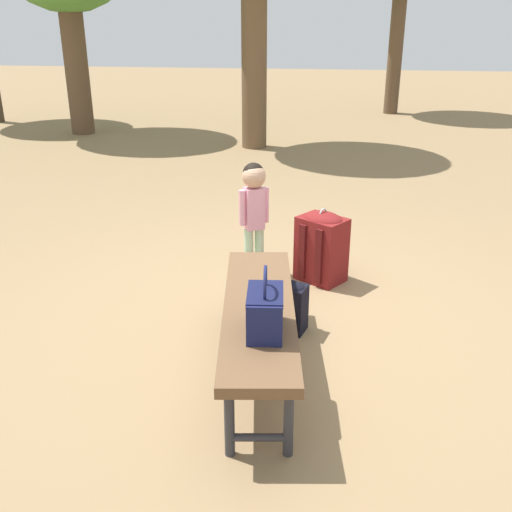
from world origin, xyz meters
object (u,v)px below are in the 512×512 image
Objects in this scene: handbag at (265,310)px; backpack_small at (289,305)px; park_bench at (259,314)px; child_standing at (254,201)px; backpack_large at (322,245)px.

handbag reaches higher than backpack_small.
handbag is (-0.29, -0.07, 0.18)m from park_bench.
child_standing is 0.63m from backpack_large.
child_standing is at bearing 9.89° from handbag.
backpack_small is at bearing -158.16° from child_standing.
child_standing is at bearing 9.10° from park_bench.
backpack_large is 0.87m from backpack_small.
park_bench is 4.45× the size of handbag.
child_standing is (1.73, 0.30, 0.04)m from handbag.
backpack_small is (0.54, -0.13, -0.21)m from park_bench.
park_bench is at bearing 13.77° from handbag.
park_bench is 4.36× the size of backpack_small.
child_standing is (1.44, 0.23, 0.22)m from park_bench.
backpack_large is at bearing -12.23° from backpack_small.
park_bench is 1.78× the size of child_standing.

